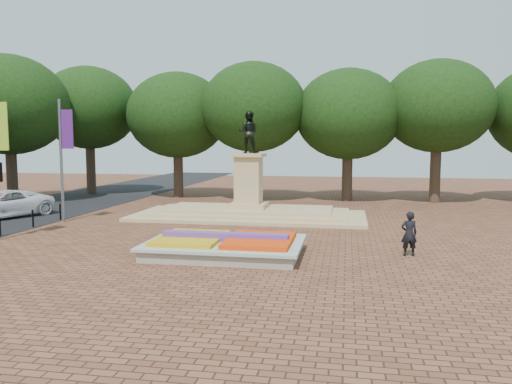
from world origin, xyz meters
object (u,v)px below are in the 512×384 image
flower_bed (226,245)px  van (1,204)px  pedestrian (409,234)px  monument (249,203)px

flower_bed → van: van is taller
pedestrian → monument: bearing=-57.1°
monument → pedestrian: (8.35, -8.90, 0.02)m
flower_bed → monument: size_ratio=0.45×
monument → flower_bed: bearing=-84.1°
van → pedestrian: bearing=6.2°
van → pedestrian: 23.77m
monument → pedestrian: 12.20m
monument → van: size_ratio=2.35×
flower_bed → van: (-15.67, 7.10, 0.45)m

